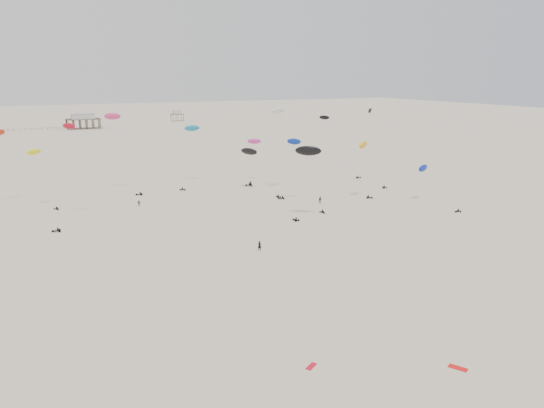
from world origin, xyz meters
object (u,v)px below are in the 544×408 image
pavilion_small (177,116)px  rig_7 (118,133)px  rig_4 (364,152)px  spectator_0 (259,250)px  rig_0 (38,162)px  pavilion_main (83,122)px

pavilion_small → rig_7: 246.54m
rig_7 → rig_4: bearing=-102.8°
pavilion_small → rig_7: size_ratio=0.38×
rig_7 → spectator_0: bearing=-147.9°
rig_7 → spectator_0: size_ratio=10.28×
pavilion_small → rig_0: size_ratio=0.57×
rig_4 → spectator_0: (-45.12, -29.57, -13.09)m
pavilion_small → rig_7: rig_7 is taller
pavilion_main → rig_7: bearing=-93.2°
rig_0 → rig_4: rig_4 is taller
spectator_0 → rig_7: bearing=-37.7°
rig_0 → spectator_0: 69.23m
pavilion_main → rig_7: 203.03m
pavilion_small → spectator_0: (-66.65, -300.18, -3.49)m
rig_0 → spectator_0: rig_0 is taller
pavilion_small → rig_4: rig_4 is taller
rig_4 → spectator_0: 55.51m
rig_0 → spectator_0: bearing=104.6°
rig_4 → rig_0: bearing=-70.6°
spectator_0 → rig_4: bearing=-106.8°
pavilion_small → spectator_0: bearing=-102.5°
pavilion_main → rig_4: rig_4 is taller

